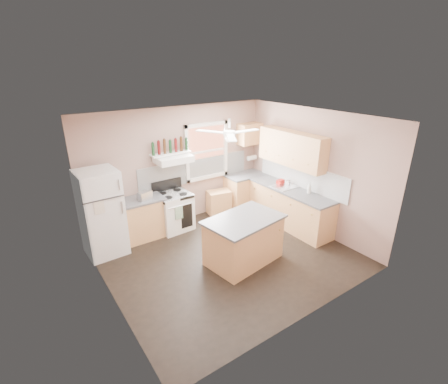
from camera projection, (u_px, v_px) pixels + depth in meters
floor at (228, 256)px, 6.43m from camera, size 4.50×4.50×0.00m
ceiling at (229, 118)px, 5.42m from camera, size 4.50×4.50×0.00m
wall_back at (178, 166)px, 7.47m from camera, size 4.50×0.05×2.70m
wall_right at (313, 171)px, 7.13m from camera, size 0.05×4.00×2.70m
wall_left at (102, 227)px, 4.72m from camera, size 0.05×4.00×2.70m
backsplash_back at (196, 170)px, 7.74m from camera, size 2.90×0.03×0.55m
backsplash_right at (301, 175)px, 7.40m from camera, size 0.03×2.60×0.55m
window_view at (206, 151)px, 7.74m from camera, size 1.00×0.02×1.20m
window_frame at (207, 151)px, 7.72m from camera, size 1.16×0.07×1.36m
refrigerator at (101, 213)px, 6.26m from camera, size 0.75×0.74×1.73m
base_cabinet_left at (143, 219)px, 7.00m from camera, size 0.90×0.60×0.86m
counter_left at (141, 200)px, 6.83m from camera, size 0.92×0.62×0.04m
toaster at (145, 196)px, 6.75m from camera, size 0.31×0.23×0.18m
stove at (174, 212)px, 7.34m from camera, size 0.76×0.68×0.86m
range_hood at (174, 159)px, 7.04m from camera, size 0.78×0.50×0.14m
bottle_shelf at (171, 153)px, 7.09m from camera, size 0.90×0.26×0.03m
cart at (219, 203)px, 8.16m from camera, size 0.62×0.47×0.56m
base_cabinet_corner at (245, 191)px, 8.49m from camera, size 1.00×0.60×0.86m
base_cabinet_right at (289, 208)px, 7.53m from camera, size 0.60×2.20×0.86m
counter_corner at (246, 175)px, 8.32m from camera, size 1.02×0.62×0.04m
counter_right at (290, 190)px, 7.35m from camera, size 0.62×2.22×0.04m
sink at (284, 187)px, 7.50m from camera, size 0.55×0.45×0.03m
faucet at (289, 182)px, 7.56m from camera, size 0.03×0.03×0.14m
upper_cabinet_right at (292, 149)px, 7.25m from camera, size 0.33×1.80×0.76m
upper_cabinet_corner at (250, 134)px, 8.15m from camera, size 0.60×0.33×0.52m
paper_towel at (252, 158)px, 8.47m from camera, size 0.26×0.12×0.12m
island at (244, 241)px, 6.14m from camera, size 1.46×1.04×0.86m
island_top at (244, 219)px, 5.97m from camera, size 1.55×1.13×0.04m
ceiling_fan_hub at (229, 133)px, 5.51m from camera, size 0.20×0.20×0.08m
soap_bottle at (309, 188)px, 7.08m from camera, size 0.11×0.11×0.24m
red_caddy at (281, 182)px, 7.66m from camera, size 0.19×0.14×0.10m
wine_bottles at (170, 146)px, 7.03m from camera, size 0.86×0.06×0.31m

